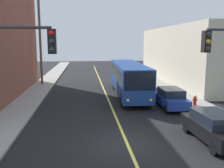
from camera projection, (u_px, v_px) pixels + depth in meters
name	position (u px, v px, depth m)	size (l,w,h in m)	color
ground_plane	(127.00, 144.00, 13.02)	(120.00, 120.00, 0.00)	black
sidewalk_left	(28.00, 102.00, 22.01)	(2.50, 90.00, 0.15)	gray
sidewalk_right	(184.00, 98.00, 23.60)	(2.50, 90.00, 0.15)	gray
lane_stripe_center	(104.00, 90.00, 27.72)	(0.16, 60.00, 0.01)	#D8CC4C
building_right_warehouse	(207.00, 55.00, 33.86)	(12.00, 23.34, 7.30)	beige
city_bus	(129.00, 78.00, 24.72)	(2.98, 12.23, 3.20)	navy
parked_car_black	(214.00, 127.00, 13.16)	(1.93, 4.45, 1.62)	black
parked_car_blue	(171.00, 98.00, 20.07)	(1.94, 4.45, 1.62)	navy
utility_pole_mid	(40.00, 32.00, 29.74)	(2.40, 0.28, 11.80)	brown
traffic_signal_left_corner	(3.00, 67.00, 9.95)	(3.75, 0.48, 6.00)	#2D2D33
fire_hydrant	(195.00, 100.00, 20.41)	(0.44, 0.26, 0.84)	red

